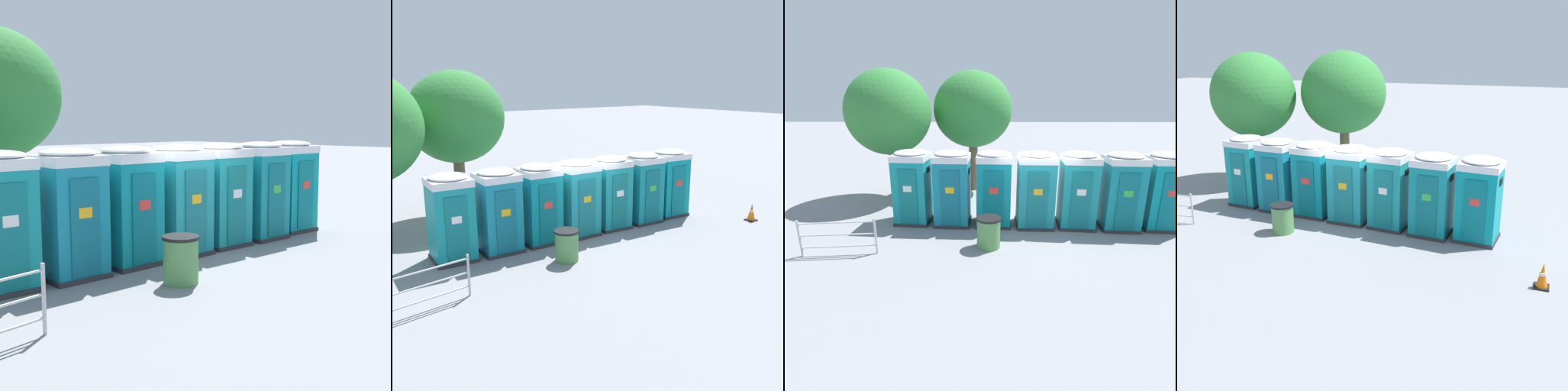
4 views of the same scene
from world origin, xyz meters
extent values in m
plane|color=gray|center=(0.00, 0.00, 0.00)|extent=(120.00, 120.00, 0.00)
cube|color=#2D2D33|center=(-4.18, 0.15, 0.05)|extent=(1.26, 1.28, 0.10)
cube|color=#0D6D72|center=(-4.22, -0.43, 1.07)|extent=(0.61, 0.08, 1.85)
cube|color=white|center=(-4.23, -0.45, 1.35)|extent=(0.28, 0.03, 0.20)
cube|color=black|center=(-3.61, 0.11, 1.89)|extent=(0.05, 0.36, 0.20)
cube|color=#2D2D33|center=(-2.79, 0.01, 0.05)|extent=(1.24, 1.25, 0.10)
cube|color=teal|center=(-2.79, 0.01, 1.15)|extent=(1.18, 1.19, 2.10)
cube|color=#0F6379|center=(-2.82, -0.58, 1.07)|extent=(0.62, 0.06, 1.85)
cube|color=yellow|center=(-2.82, -0.59, 1.35)|extent=(0.28, 0.02, 0.20)
cube|color=black|center=(-2.22, -0.02, 1.89)|extent=(0.04, 0.36, 0.20)
cube|color=white|center=(-2.79, 0.01, 2.30)|extent=(1.22, 1.23, 0.20)
ellipsoid|color=white|center=(-2.79, 0.01, 2.45)|extent=(1.16, 1.17, 0.18)
cube|color=#2D2D33|center=(-1.40, -0.03, 0.05)|extent=(1.20, 1.23, 0.10)
cube|color=#0A808F|center=(-1.40, -0.03, 1.15)|extent=(1.14, 1.17, 2.10)
cube|color=#076470|center=(-1.41, -0.61, 1.07)|extent=(0.61, 0.05, 1.85)
cube|color=red|center=(-1.41, -0.63, 1.35)|extent=(0.28, 0.02, 0.20)
cube|color=black|center=(-0.83, -0.04, 1.89)|extent=(0.03, 0.36, 0.20)
cube|color=white|center=(-1.40, -0.03, 2.30)|extent=(1.18, 1.21, 0.20)
ellipsoid|color=white|center=(-1.40, -0.03, 2.45)|extent=(1.12, 1.15, 0.18)
cube|color=#2D2D33|center=(-0.01, -0.14, 0.05)|extent=(1.25, 1.22, 0.10)
cube|color=teal|center=(-0.01, -0.14, 1.15)|extent=(1.19, 1.17, 2.10)
cube|color=#136E77|center=(-0.02, -0.73, 1.07)|extent=(0.64, 0.04, 1.85)
cube|color=yellow|center=(-0.02, -0.75, 1.35)|extent=(0.28, 0.01, 0.20)
cube|color=black|center=(0.59, -0.16, 1.89)|extent=(0.03, 0.36, 0.20)
cube|color=white|center=(-0.01, -0.14, 2.30)|extent=(1.23, 1.20, 0.20)
ellipsoid|color=white|center=(-0.01, -0.14, 2.45)|extent=(1.17, 1.14, 0.18)
cube|color=#2D2D33|center=(1.39, -0.18, 0.05)|extent=(1.26, 1.29, 0.10)
cube|color=teal|center=(1.39, -0.18, 1.15)|extent=(1.20, 1.23, 2.10)
cube|color=#106E72|center=(1.34, -0.76, 1.07)|extent=(0.61, 0.08, 1.85)
cube|color=white|center=(1.33, -0.78, 1.35)|extent=(0.28, 0.03, 0.20)
cube|color=black|center=(1.95, -0.22, 1.89)|extent=(0.05, 0.36, 0.20)
cube|color=white|center=(1.39, -0.18, 2.30)|extent=(1.23, 1.27, 0.20)
ellipsoid|color=white|center=(1.39, -0.18, 2.45)|extent=(1.17, 1.21, 0.18)
cube|color=#2D2D33|center=(2.78, -0.30, 0.05)|extent=(1.26, 1.27, 0.10)
cube|color=#0F828E|center=(2.78, -0.30, 1.15)|extent=(1.20, 1.21, 2.10)
cube|color=#0C656F|center=(2.74, -0.89, 1.07)|extent=(0.63, 0.07, 1.85)
cube|color=green|center=(2.74, -0.90, 1.35)|extent=(0.28, 0.03, 0.20)
cube|color=black|center=(3.35, -0.34, 1.89)|extent=(0.05, 0.36, 0.20)
cube|color=white|center=(2.78, -0.30, 2.30)|extent=(1.24, 1.25, 0.20)
ellipsoid|color=white|center=(2.78, -0.30, 2.45)|extent=(1.18, 1.18, 0.18)
cube|color=#2D2D33|center=(4.17, -0.27, 0.05)|extent=(1.31, 1.29, 0.10)
cube|color=#078B96|center=(4.17, -0.27, 1.15)|extent=(1.24, 1.23, 2.10)
cube|color=#076C75|center=(4.12, -0.85, 1.07)|extent=(0.63, 0.08, 1.85)
cube|color=red|center=(4.12, -0.87, 1.35)|extent=(0.28, 0.03, 0.20)
cube|color=black|center=(4.76, -0.32, 1.89)|extent=(0.05, 0.36, 0.20)
cube|color=white|center=(4.17, -0.27, 2.30)|extent=(1.28, 1.27, 0.20)
ellipsoid|color=white|center=(4.17, -0.27, 2.45)|extent=(1.22, 1.21, 0.18)
cylinder|color=#518C4C|center=(-1.58, -1.85, 0.43)|extent=(0.67, 0.67, 0.85)
cylinder|color=black|center=(-1.58, -1.85, 0.88)|extent=(0.71, 0.71, 0.06)
cylinder|color=#B7B7BC|center=(-4.70, -2.30, 0.53)|extent=(0.06, 0.06, 1.05)
camera|label=1|loc=(-8.49, -9.07, 2.99)|focal=50.00mm
camera|label=2|loc=(-8.42, -12.13, 5.02)|focal=42.00mm
camera|label=3|loc=(-1.70, -9.95, 4.02)|focal=28.00mm
camera|label=4|loc=(5.76, -13.31, 5.51)|focal=42.00mm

